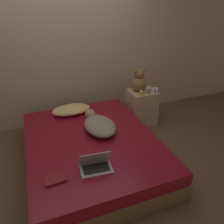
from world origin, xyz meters
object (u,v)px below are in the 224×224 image
Objects in this scene: person_lying at (99,124)px; book at (55,179)px; bottle_orange at (141,93)px; laptop at (96,165)px; teddy_bear at (139,81)px; bottle_blue at (154,90)px; bottle_clear at (157,90)px; bottle_white at (153,91)px; bottle_green at (149,91)px; pillow at (71,110)px; bottle_pink at (150,89)px.

person_lying reaches higher than book.
person_lying is 0.94m from bottle_orange.
person_lying is 2.08× the size of laptop.
person_lying is 1.97× the size of teddy_bear.
bottle_clear is at bearing -78.01° from bottle_blue.
bottle_orange is (-0.28, -0.07, 0.00)m from bottle_blue.
bottle_clear is 0.29m from bottle_orange.
bottle_orange is 0.24m from bottle_white.
teddy_bear reaches higher than bottle_green.
person_lying is 1.07m from bottle_green.
teddy_bear is at bearing 115.82° from bottle_green.
bottle_orange reaches higher than pillow.
bottle_blue is (1.37, -0.15, 0.19)m from pillow.
bottle_green is (0.98, 0.40, 0.20)m from person_lying.
bottle_orange is at bearing 50.71° from laptop.
person_lying is at bearing -158.81° from bottle_white.
pillow is 0.66m from person_lying.
laptop is 1.78m from teddy_bear.
pillow is at bearing 171.34° from bottle_clear.
bottle_green is 0.10m from bottle_white.
bottle_clear is 1.16× the size of bottle_blue.
bottle_pink is 2.18m from book.
person_lying is 6.77× the size of bottle_green.
bottle_green is 0.14m from bottle_orange.
bottle_clear is 0.06m from bottle_white.
person_lying is 8.75× the size of bottle_clear.
pillow is 1.57× the size of teddy_bear.
pillow is 8.79× the size of bottle_white.
bottle_clear is at bearing 1.58° from bottle_orange.
bottle_orange reaches higher than laptop.
laptop is 0.95× the size of teddy_bear.
bottle_blue is at bearing 17.28° from person_lying.
bottle_clear is at bearing -8.66° from pillow.
pillow is 7.44× the size of bottle_orange.
laptop reaches higher than book.
bottle_pink is at bearing 94.05° from bottle_white.
pillow reaches higher than book.
book is (-0.70, -0.74, -0.07)m from person_lying.
bottle_white reaches higher than book.
pillow is at bearing 173.73° from bottle_blue.
bottle_clear is (1.40, 1.12, 0.22)m from laptop.
pillow is at bearing 176.24° from bottle_pink.
pillow is 1.33m from laptop.
teddy_bear reaches higher than pillow.
book is at bearing -146.57° from bottle_blue.
pillow is 1.39m from bottle_blue.
bottle_blue reaches higher than bottle_white.
bottle_blue is (1.11, 0.45, 0.18)m from person_lying.
bottle_orange is 0.36× the size of book.
laptop is 1.58m from bottle_orange.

